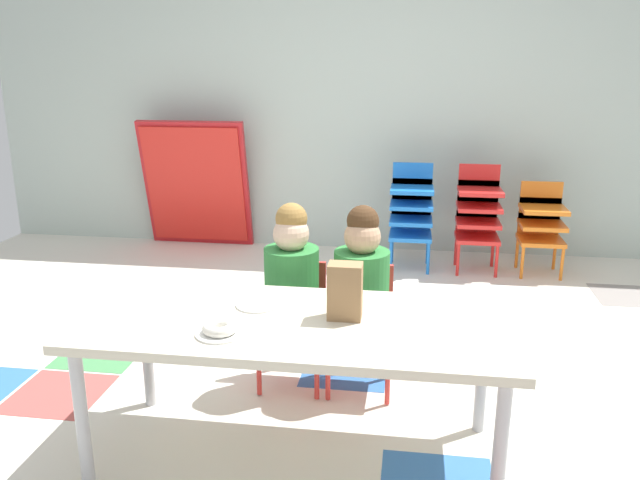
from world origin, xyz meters
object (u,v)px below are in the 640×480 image
at_px(seated_child_middle_seat, 362,282).
at_px(craft_table, 296,332).
at_px(paper_bag_brown, 345,291).
at_px(kid_chair_orange_stack, 541,222).
at_px(seated_child_near_camera, 292,279).
at_px(donut_powdered_on_plate, 220,328).
at_px(kid_chair_blue_stack, 411,209).
at_px(paper_plate_center_table, 258,305).
at_px(kid_chair_red_stack, 478,212).
at_px(paper_plate_near_edge, 220,333).
at_px(folded_activity_table, 196,185).

bearing_deg(seated_child_middle_seat, craft_table, -109.51).
bearing_deg(paper_bag_brown, kid_chair_orange_stack, 64.37).
relative_size(seated_child_near_camera, donut_powdered_on_plate, 7.14).
bearing_deg(kid_chair_blue_stack, donut_powdered_on_plate, -103.88).
height_order(kid_chair_orange_stack, paper_plate_center_table, kid_chair_orange_stack).
relative_size(kid_chair_blue_stack, kid_chair_red_stack, 1.00).
bearing_deg(kid_chair_blue_stack, craft_table, -99.52).
relative_size(kid_chair_orange_stack, donut_powdered_on_plate, 5.29).
relative_size(craft_table, kid_chair_orange_stack, 2.45).
xyz_separation_m(paper_bag_brown, paper_plate_near_edge, (-0.43, -0.22, -0.11)).
height_order(craft_table, paper_plate_center_table, paper_plate_center_table).
height_order(craft_table, donut_powdered_on_plate, donut_powdered_on_plate).
bearing_deg(seated_child_near_camera, paper_plate_near_edge, -99.04).
distance_m(kid_chair_orange_stack, paper_plate_center_table, 2.90).
height_order(seated_child_middle_seat, folded_activity_table, folded_activity_table).
distance_m(seated_child_near_camera, kid_chair_blue_stack, 2.05).
bearing_deg(paper_plate_near_edge, paper_plate_center_table, 76.71).
distance_m(paper_plate_near_edge, paper_plate_center_table, 0.30).
xyz_separation_m(folded_activity_table, paper_plate_near_edge, (1.14, -3.04, 0.07)).
height_order(seated_child_near_camera, folded_activity_table, folded_activity_table).
relative_size(seated_child_near_camera, folded_activity_table, 0.84).
bearing_deg(seated_child_middle_seat, kid_chair_blue_stack, 83.61).
distance_m(seated_child_middle_seat, kid_chair_blue_stack, 1.98).
relative_size(paper_bag_brown, paper_plate_center_table, 1.22).
bearing_deg(kid_chair_blue_stack, folded_activity_table, 170.34).
height_order(craft_table, paper_bag_brown, paper_bag_brown).
relative_size(seated_child_near_camera, paper_plate_near_edge, 5.10).
bearing_deg(kid_chair_blue_stack, seated_child_near_camera, -105.71).
height_order(craft_table, paper_plate_near_edge, paper_plate_near_edge).
bearing_deg(folded_activity_table, donut_powdered_on_plate, -69.51).
bearing_deg(seated_child_middle_seat, paper_bag_brown, -92.34).
xyz_separation_m(craft_table, donut_powdered_on_plate, (-0.25, -0.18, 0.08)).
relative_size(craft_table, paper_plate_center_table, 9.25).
distance_m(seated_child_middle_seat, donut_powdered_on_plate, 0.89).
height_order(kid_chair_orange_stack, paper_bag_brown, paper_bag_brown).
height_order(craft_table, folded_activity_table, folded_activity_table).
distance_m(craft_table, folded_activity_table, 3.18).
bearing_deg(seated_child_middle_seat, kid_chair_orange_stack, 58.99).
xyz_separation_m(seated_child_middle_seat, kid_chair_blue_stack, (0.22, 1.97, -0.10)).
bearing_deg(paper_bag_brown, paper_plate_near_edge, -153.18).
bearing_deg(paper_plate_center_table, folded_activity_table, 113.71).
xyz_separation_m(kid_chair_red_stack, kid_chair_orange_stack, (0.46, -0.00, -0.06)).
bearing_deg(paper_bag_brown, kid_chair_blue_stack, 84.48).
relative_size(kid_chair_blue_stack, paper_plate_center_table, 4.44).
bearing_deg(kid_chair_red_stack, kid_chair_blue_stack, 180.00).
xyz_separation_m(seated_child_near_camera, kid_chair_orange_stack, (1.52, 1.97, -0.16)).
height_order(paper_plate_near_edge, paper_plate_center_table, same).
bearing_deg(donut_powdered_on_plate, seated_child_near_camera, 80.96).
bearing_deg(paper_plate_center_table, seated_child_near_camera, 83.68).
bearing_deg(seated_child_near_camera, kid_chair_red_stack, 61.88).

